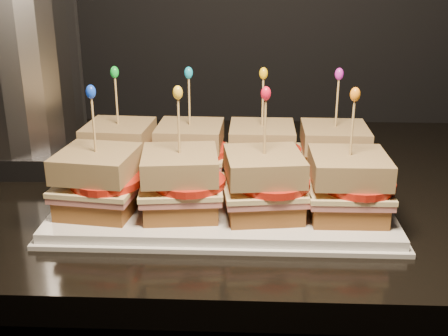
{
  "coord_description": "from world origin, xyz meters",
  "views": [
    {
      "loc": [
        -0.92,
        0.85,
        1.25
      ],
      "look_at": [
        -0.95,
        1.56,
        0.98
      ],
      "focal_mm": 45.0,
      "sensor_mm": 36.0,
      "label": 1
    }
  ],
  "objects": [
    {
      "name": "sandwich_3_bread_bot",
      "position": [
        -0.8,
        1.62,
        0.96
      ],
      "size": [
        0.09,
        0.09,
        0.02
      ],
      "primitive_type": "cube",
      "rotation": [
        0.0,
        0.0,
        -0.01
      ],
      "color": "#5D3811",
      "rests_on": "platter"
    },
    {
      "name": "sandwich_1_ham",
      "position": [
        -1.0,
        1.62,
        0.97
      ],
      "size": [
        0.1,
        0.1,
        0.01
      ],
      "primitive_type": "cube",
      "rotation": [
        0.0,
        0.0,
        -0.04
      ],
      "color": "#B6615A",
      "rests_on": "sandwich_1_bread_bot"
    },
    {
      "name": "sandwich_4_frill",
      "position": [
        -1.11,
        1.5,
        1.1
      ],
      "size": [
        0.01,
        0.01,
        0.02
      ],
      "primitive_type": "ellipsoid",
      "color": "blue",
      "rests_on": "sandwich_4_pick"
    },
    {
      "name": "sandwich_6_bread_top",
      "position": [
        -0.9,
        1.5,
        1.01
      ],
      "size": [
        0.1,
        0.1,
        0.03
      ],
      "primitive_type": "cube",
      "rotation": [
        0.0,
        0.0,
        0.13
      ],
      "color": "#562A0D",
      "rests_on": "sandwich_6_tomato"
    },
    {
      "name": "sandwich_2_bread_bot",
      "position": [
        -0.9,
        1.62,
        0.96
      ],
      "size": [
        0.09,
        0.09,
        0.02
      ],
      "primitive_type": "cube",
      "rotation": [
        0.0,
        0.0,
        -0.01
      ],
      "color": "#5D3811",
      "rests_on": "platter"
    },
    {
      "name": "appliance_base",
      "position": [
        -1.31,
        1.75,
        0.94
      ],
      "size": [
        0.28,
        0.23,
        0.03
      ],
      "primitive_type": "cube",
      "rotation": [
        0.0,
        0.0,
        0.03
      ],
      "color": "#262628",
      "rests_on": "granite_slab"
    },
    {
      "name": "sandwich_3_pick",
      "position": [
        -0.8,
        1.62,
        1.05
      ],
      "size": [
        0.0,
        0.0,
        0.09
      ],
      "primitive_type": "cylinder",
      "color": "tan",
      "rests_on": "sandwich_3_bread_top"
    },
    {
      "name": "sandwich_6_cheese",
      "position": [
        -0.9,
        1.5,
        0.98
      ],
      "size": [
        0.11,
        0.11,
        0.01
      ],
      "primitive_type": "cube",
      "rotation": [
        0.0,
        0.0,
        0.13
      ],
      "color": "beige",
      "rests_on": "sandwich_6_ham"
    },
    {
      "name": "sandwich_4_bread_top",
      "position": [
        -1.11,
        1.5,
        1.01
      ],
      "size": [
        0.1,
        0.1,
        0.03
      ],
      "primitive_type": "cube",
      "rotation": [
        0.0,
        0.0,
        -0.13
      ],
      "color": "#562A0D",
      "rests_on": "sandwich_4_tomato"
    },
    {
      "name": "sandwich_0_frill",
      "position": [
        -1.11,
        1.62,
        1.1
      ],
      "size": [
        0.01,
        0.01,
        0.02
      ],
      "primitive_type": "ellipsoid",
      "color": "green",
      "rests_on": "sandwich_0_pick"
    },
    {
      "name": "appliance",
      "position": [
        -1.31,
        1.75,
        1.1
      ],
      "size": [
        0.27,
        0.22,
        0.35
      ],
      "primitive_type": null,
      "color": "silver",
      "rests_on": "granite_slab"
    },
    {
      "name": "sandwich_0_pick",
      "position": [
        -1.11,
        1.62,
        1.05
      ],
      "size": [
        0.0,
        0.0,
        0.09
      ],
      "primitive_type": "cylinder",
      "color": "tan",
      "rests_on": "sandwich_0_bread_top"
    },
    {
      "name": "sandwich_6_pick",
      "position": [
        -0.9,
        1.5,
        1.05
      ],
      "size": [
        0.0,
        0.0,
        0.09
      ],
      "primitive_type": "cylinder",
      "color": "tan",
      "rests_on": "sandwich_6_bread_top"
    },
    {
      "name": "sandwich_2_ham",
      "position": [
        -0.9,
        1.62,
        0.97
      ],
      "size": [
        0.1,
        0.1,
        0.01
      ],
      "primitive_type": "cube",
      "rotation": [
        0.0,
        0.0,
        -0.01
      ],
      "color": "#B6615A",
      "rests_on": "sandwich_2_bread_bot"
    },
    {
      "name": "sandwich_3_tomato",
      "position": [
        -0.78,
        1.62,
        0.99
      ],
      "size": [
        0.09,
        0.09,
        0.01
      ],
      "primitive_type": "cylinder",
      "color": "red",
      "rests_on": "sandwich_3_cheese"
    },
    {
      "name": "appliance_body",
      "position": [
        -1.31,
        1.75,
        1.11
      ],
      "size": [
        0.22,
        0.22,
        0.29
      ],
      "primitive_type": "cylinder",
      "color": "silver",
      "rests_on": "appliance_base"
    },
    {
      "name": "sandwich_3_bread_top",
      "position": [
        -0.8,
        1.62,
        1.01
      ],
      "size": [
        0.09,
        0.09,
        0.03
      ],
      "primitive_type": "cube",
      "rotation": [
        0.0,
        0.0,
        -0.01
      ],
      "color": "#562A0D",
      "rests_on": "sandwich_3_tomato"
    },
    {
      "name": "sandwich_5_bread_bot",
      "position": [
        -1.0,
        1.5,
        0.96
      ],
      "size": [
        0.1,
        0.1,
        0.02
      ],
      "primitive_type": "cube",
      "rotation": [
        0.0,
        0.0,
        0.11
      ],
      "color": "#5D3811",
      "rests_on": "platter"
    },
    {
      "name": "sandwich_6_bread_bot",
      "position": [
        -0.9,
        1.5,
        0.96
      ],
      "size": [
        0.1,
        0.1,
        0.02
      ],
      "primitive_type": "cube",
      "rotation": [
        0.0,
        0.0,
        0.13
      ],
      "color": "#5D3811",
      "rests_on": "platter"
    },
    {
      "name": "sandwich_2_bread_top",
      "position": [
        -0.9,
        1.62,
        1.01
      ],
      "size": [
        0.09,
        0.09,
        0.03
      ],
      "primitive_type": "cube",
      "rotation": [
        0.0,
        0.0,
        -0.01
      ],
      "color": "#562A0D",
      "rests_on": "sandwich_2_tomato"
    },
    {
      "name": "sandwich_1_tomato",
      "position": [
        -0.99,
        1.62,
        0.99
      ],
      "size": [
        0.09,
        0.09,
        0.01
      ],
      "primitive_type": "cylinder",
      "color": "red",
      "rests_on": "sandwich_1_cheese"
    },
    {
      "name": "sandwich_5_pick",
      "position": [
        -1.0,
        1.5,
        1.05
      ],
      "size": [
        0.0,
        0.0,
        0.09
      ],
      "primitive_type": "cylinder",
      "color": "tan",
      "rests_on": "sandwich_5_bread_top"
    },
    {
      "name": "sandwich_0_bread_top",
      "position": [
        -1.11,
        1.62,
        1.01
      ],
      "size": [
        0.1,
        0.1,
        0.03
      ],
      "primitive_type": "cube",
      "rotation": [
        0.0,
        0.0,
        -0.07
      ],
      "color": "#562A0D",
      "rests_on": "sandwich_0_tomato"
    },
    {
      "name": "sandwich_4_pick",
      "position": [
        -1.11,
        1.5,
        1.05
      ],
      "size": [
        0.0,
        0.0,
        0.09
      ],
      "primitive_type": "cylinder",
      "color": "tan",
      "rests_on": "sandwich_4_bread_top"
    },
    {
      "name": "sandwich_4_cheese",
      "position": [
        -1.11,
        1.5,
        0.98
      ],
      "size": [
        0.11,
        0.11,
        0.01
      ],
      "primitive_type": "cube",
      "rotation": [
        0.0,
        0.0,
        -0.13
      ],
      "color": "beige",
      "rests_on": "sandwich_4_ham"
    },
    {
      "name": "sandwich_1_bread_top",
      "position": [
        -1.0,
        1.62,
        1.01
      ],
      "size": [
        0.09,
        0.09,
        0.03
      ],
      "primitive_type": "cube",
      "rotation": [
        0.0,
        0.0,
        -0.04
      ],
      "color": "#562A0D",
      "rests_on": "sandwich_1_tomato"
    },
    {
      "name": "sandwich_3_cheese",
      "position": [
        -0.8,
        1.62,
        0.98
      ],
      "size": [
        0.1,
        0.1,
        0.01
      ],
      "primitive_type": "cube",
      "rotation": [
        0.0,
        0.0,
        -0.01
      ],
      "color": "beige",
      "rests_on": "sandwich_3_ham"
    },
    {
      "name": "sandwich_5_cheese",
      "position": [
        -1.0,
        1.5,
        0.98
      ],
      "size": [
        0.11,
        0.11,
        0.01
      ],
      "primitive_type": "cube",
      "rotation": [
        0.0,
        0.0,
        0.11
      ],
      "color": "beige",
      "rests_on": "sandwich_5_ham"
    },
    {
      "name": "platter",
      "position": [
        -0.95,
        1.56,
        0.94
      ],
      "size": [
        0.43,
        0.27,
        0.02
      ],
      "primitive_type": "cube",
      "color": "white",
      "rests_on": "granite_slab"
    },
    {
      "name": "sandwich_5_tomato",
      "position": [
        -0.99,
        1.49,
        0.99
      ],
      "size": [
        0.09,
        0.09,
        0.01
      ],
      "primitive_type": "cylinder",
      "color": "red",
      "rests_on": "sandwich_5_cheese"
    },
    {
      "name": "sandwich_4_ham",
      "position": [
        -1.11,
        1.5,
        0.97
      ],
      "size": [
        0.11,
        0.11,
        0.01
      ],
      "primitive_type": "cube",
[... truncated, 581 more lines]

